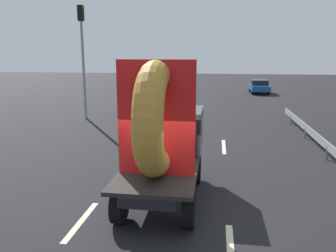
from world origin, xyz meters
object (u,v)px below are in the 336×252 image
traffic_light (83,48)px  oncoming_car (259,86)px  distant_sedan (140,104)px  flatbed_truck (164,134)px

traffic_light → oncoming_car: (12.50, 15.71, -3.65)m
distant_sedan → oncoming_car: 16.78m
distant_sedan → traffic_light: size_ratio=0.59×
distant_sedan → traffic_light: traffic_light is taller
traffic_light → oncoming_car: size_ratio=1.64×
flatbed_truck → traffic_light: bearing=121.2°
flatbed_truck → distant_sedan: 13.51m
traffic_light → oncoming_car: bearing=51.5°
flatbed_truck → oncoming_car: size_ratio=1.13×
flatbed_truck → traffic_light: size_ratio=0.69×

